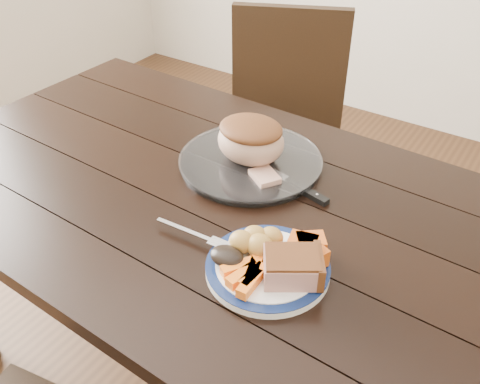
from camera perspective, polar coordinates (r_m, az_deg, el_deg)
The scene contains 15 objects.
ground at distance 1.80m, azimuth -1.88°, elevation -19.75°, with size 4.00×4.00×0.00m, color #472B16.
dining_table at distance 1.31m, azimuth -2.44°, elevation -3.47°, with size 1.63×0.96×0.75m.
chair_far at distance 2.00m, azimuth 4.73°, elevation 6.99°, with size 0.56×0.57×0.93m.
dinner_plate at distance 1.06m, azimuth 2.97°, elevation -8.14°, with size 0.24×0.24×0.02m, color white.
plate_rim at distance 1.05m, azimuth 2.98°, elevation -7.81°, with size 0.24×0.24×0.02m, color #0E1D47.
serving_platter at distance 1.35m, azimuth 1.12°, elevation 3.11°, with size 0.35×0.35×0.02m, color white.
pork_slice at distance 1.01m, azimuth 5.56°, elevation -7.99°, with size 0.11×0.08×0.05m, color tan.
roasted_potatoes at distance 1.06m, azimuth 1.80°, elevation -5.28°, with size 0.09×0.09×0.05m.
carrot_batons at distance 1.01m, azimuth 0.80°, elevation -8.80°, with size 0.08×0.11×0.02m.
pumpkin_wedges at distance 1.06m, azimuth 7.29°, elevation -6.01°, with size 0.09×0.09×0.04m.
dark_mushroom at distance 1.04m, azimuth -1.38°, elevation -6.89°, with size 0.07×0.05×0.03m, color black.
fork at distance 1.11m, azimuth -4.54°, elevation -4.66°, with size 0.18×0.03×0.00m.
roast_joint at distance 1.32m, azimuth 1.15°, elevation 5.44°, with size 0.17×0.15×0.11m, color tan.
cut_slice at distance 1.27m, azimuth 2.65°, elevation 1.61°, with size 0.07×0.06×0.02m, color tan.
carving_knife at distance 1.28m, azimuth 5.77°, elevation 0.71°, with size 0.32×0.09×0.01m.
Camera 1 is at (0.60, -0.81, 1.49)m, focal length 40.00 mm.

